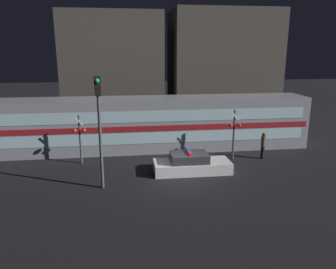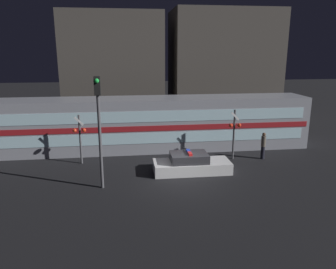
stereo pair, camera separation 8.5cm
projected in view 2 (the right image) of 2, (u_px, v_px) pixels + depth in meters
ground_plane at (182, 180)px, 17.95m from camera, size 120.00×120.00×0.00m
train at (148, 124)px, 23.30m from camera, size 22.81×2.97×3.70m
police_car at (191, 164)px, 19.08m from camera, size 4.47×1.75×1.27m
pedestrian at (263, 145)px, 21.32m from camera, size 0.30×0.30×1.77m
crossing_signal_near at (234, 131)px, 21.05m from camera, size 0.81×0.33×3.26m
crossing_signal_far at (80, 136)px, 20.17m from camera, size 0.81×0.33×3.11m
traffic_light_corner at (99, 118)px, 16.08m from camera, size 0.30×0.46×5.72m
building_left at (114, 70)px, 30.51m from camera, size 8.97×5.58×10.25m
building_center at (222, 67)px, 32.78m from camera, size 10.20×6.46×10.69m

